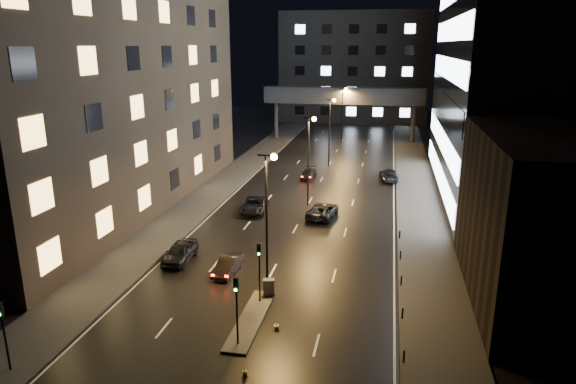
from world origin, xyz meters
name	(u,v)px	position (x,y,z in m)	size (l,w,h in m)	color
ground	(322,179)	(0.00, 40.00, 0.00)	(160.00, 160.00, 0.00)	black
sidewalk_left	(223,183)	(-12.50, 35.00, 0.07)	(5.00, 110.00, 0.15)	#383533
sidewalk_right	(417,194)	(12.50, 35.00, 0.07)	(5.00, 110.00, 0.15)	#383533
building_left	(92,22)	(-22.50, 24.00, 20.00)	(15.00, 48.00, 40.00)	#2D2319
building_right_low	(551,221)	(20.00, 9.00, 6.00)	(10.00, 18.00, 12.00)	black
building_far	(355,67)	(0.00, 98.00, 12.50)	(34.00, 14.00, 25.00)	#333335
skybridge	(344,97)	(0.00, 70.00, 8.34)	(30.00, 3.00, 10.00)	#333335
median_island	(251,320)	(0.30, 2.00, 0.07)	(1.60, 8.00, 0.15)	#383533
traffic_signal_near	(259,263)	(0.30, 4.49, 3.09)	(0.28, 0.34, 4.40)	black
traffic_signal_far	(237,300)	(0.30, -1.01, 3.09)	(0.28, 0.34, 4.40)	black
traffic_signal_corner	(3,325)	(-11.50, -6.01, 2.94)	(0.28, 0.34, 4.40)	black
bollard_row	(402,297)	(10.20, 6.50, 0.45)	(0.12, 25.12, 0.90)	black
streetlight_near	(268,202)	(0.16, 8.00, 6.50)	(1.45, 0.50, 10.15)	black
streetlight_mid_a	(310,150)	(0.16, 28.00, 6.50)	(1.45, 0.50, 10.15)	black
streetlight_mid_b	(331,123)	(0.16, 48.00, 6.50)	(1.45, 0.50, 10.15)	black
streetlight_far	(343,108)	(0.16, 68.00, 6.50)	(1.45, 0.50, 10.15)	black
car_away_a	(180,252)	(-8.14, 10.31, 0.83)	(1.95, 4.85, 1.65)	black
car_away_b	(228,265)	(-3.44, 8.86, 0.67)	(1.41, 4.04, 1.33)	black
car_away_c	(254,205)	(-5.39, 24.53, 0.76)	(2.53, 5.49, 1.53)	black
car_away_d	(308,174)	(-1.85, 40.17, 0.65)	(1.81, 4.45, 1.29)	black
car_toward_a	(323,210)	(2.21, 24.17, 0.77)	(2.55, 5.54, 1.54)	black
car_toward_b	(389,175)	(9.00, 41.29, 0.77)	(2.17, 5.33, 1.55)	black
utility_cabinet	(269,287)	(0.70, 5.57, 0.76)	(0.80, 0.52, 1.22)	#545457
cone_a	(277,326)	(2.22, 1.27, 0.22)	(0.41, 0.41, 0.44)	orange
cone_b	(245,372)	(1.55, -3.84, 0.26)	(0.32, 0.32, 0.53)	orange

